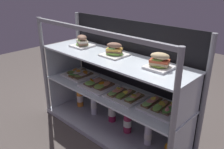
% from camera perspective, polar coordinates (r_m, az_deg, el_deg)
% --- Properties ---
extents(ground_plane, '(6.00, 6.00, 0.02)m').
position_cam_1_polar(ground_plane, '(2.20, 0.00, -13.49)').
color(ground_plane, '#49413D').
rests_on(ground_plane, ground).
extents(case_base_deck, '(1.41, 0.46, 0.04)m').
position_cam_1_polar(case_base_deck, '(2.18, 0.00, -12.84)').
color(case_base_deck, '#B0B3BE').
rests_on(case_base_deck, ground).
extents(case_frame, '(1.41, 0.46, 0.96)m').
position_cam_1_polar(case_frame, '(2.02, 2.37, 0.42)').
color(case_frame, gray).
rests_on(case_frame, ground).
extents(riser_lower_tier, '(1.34, 0.39, 0.34)m').
position_cam_1_polar(riser_lower_tier, '(2.08, 0.00, -8.57)').
color(riser_lower_tier, silver).
rests_on(riser_lower_tier, case_base_deck).
extents(shelf_lower_glass, '(1.36, 0.40, 0.01)m').
position_cam_1_polar(shelf_lower_glass, '(1.99, 0.00, -4.23)').
color(shelf_lower_glass, silver).
rests_on(shelf_lower_glass, riser_lower_tier).
extents(riser_upper_tier, '(1.34, 0.39, 0.29)m').
position_cam_1_polar(riser_upper_tier, '(1.93, 0.00, -0.20)').
color(riser_upper_tier, silver).
rests_on(riser_upper_tier, shelf_lower_glass).
extents(shelf_upper_glass, '(1.36, 0.40, 0.01)m').
position_cam_1_polar(shelf_upper_glass, '(1.88, 0.00, 4.09)').
color(shelf_upper_glass, silver).
rests_on(shelf_upper_glass, riser_upper_tier).
extents(plated_roll_sandwich_near_left_corner, '(0.18, 0.18, 0.11)m').
position_cam_1_polar(plated_roll_sandwich_near_left_corner, '(2.17, -7.23, 7.79)').
color(plated_roll_sandwich_near_left_corner, white).
rests_on(plated_roll_sandwich_near_left_corner, shelf_upper_glass).
extents(plated_roll_sandwich_far_left, '(0.19, 0.19, 0.11)m').
position_cam_1_polar(plated_roll_sandwich_far_left, '(1.89, 0.54, 5.70)').
color(plated_roll_sandwich_far_left, white).
rests_on(plated_roll_sandwich_far_left, shelf_upper_glass).
extents(plated_roll_sandwich_far_right, '(0.17, 0.17, 0.12)m').
position_cam_1_polar(plated_roll_sandwich_far_right, '(1.64, 11.38, 2.90)').
color(plated_roll_sandwich_far_right, white).
rests_on(plated_roll_sandwich_far_right, shelf_upper_glass).
extents(open_sandwich_tray_left_of_center, '(0.28, 0.26, 0.06)m').
position_cam_1_polar(open_sandwich_tray_left_of_center, '(2.31, -7.95, 0.15)').
color(open_sandwich_tray_left_of_center, white).
rests_on(open_sandwich_tray_left_of_center, shelf_lower_glass).
extents(open_sandwich_tray_mid_right, '(0.28, 0.26, 0.06)m').
position_cam_1_polar(open_sandwich_tray_mid_right, '(2.07, -3.34, -2.45)').
color(open_sandwich_tray_mid_right, white).
rests_on(open_sandwich_tray_mid_right, shelf_lower_glass).
extents(open_sandwich_tray_far_left, '(0.28, 0.26, 0.06)m').
position_cam_1_polar(open_sandwich_tray_far_left, '(1.89, 3.17, -4.98)').
color(open_sandwich_tray_far_left, white).
rests_on(open_sandwich_tray_far_left, shelf_lower_glass).
extents(open_sandwich_tray_near_right_corner, '(0.28, 0.26, 0.06)m').
position_cam_1_polar(open_sandwich_tray_near_right_corner, '(1.76, 11.73, -7.63)').
color(open_sandwich_tray_near_right_corner, white).
rests_on(open_sandwich_tray_near_right_corner, shelf_lower_glass).
extents(juice_bottle_near_post, '(0.07, 0.07, 0.24)m').
position_cam_1_polar(juice_bottle_near_post, '(2.46, -7.75, -5.43)').
color(juice_bottle_near_post, orange).
rests_on(juice_bottle_near_post, case_base_deck).
extents(juice_bottle_back_right, '(0.06, 0.06, 0.24)m').
position_cam_1_polar(juice_bottle_back_right, '(2.30, -4.41, -7.23)').
color(juice_bottle_back_right, white).
rests_on(juice_bottle_back_right, case_base_deck).
extents(juice_bottle_front_second, '(0.07, 0.07, 0.25)m').
position_cam_1_polar(juice_bottle_front_second, '(2.19, 0.02, -8.79)').
color(juice_bottle_front_second, '#992049').
rests_on(juice_bottle_front_second, case_base_deck).
extents(juice_bottle_back_left, '(0.07, 0.07, 0.22)m').
position_cam_1_polar(juice_bottle_back_left, '(2.05, 3.79, -11.39)').
color(juice_bottle_back_left, '#9C284B').
rests_on(juice_bottle_back_left, case_base_deck).
extents(juice_bottle_front_fourth, '(0.06, 0.06, 0.23)m').
position_cam_1_polar(juice_bottle_front_fourth, '(1.95, 8.75, -13.98)').
color(juice_bottle_front_fourth, white).
rests_on(juice_bottle_front_fourth, case_base_deck).
extents(orange_fruit_near_left_post, '(0.08, 0.08, 0.08)m').
position_cam_1_polar(orange_fruit_near_left_post, '(1.93, 13.83, -16.76)').
color(orange_fruit_near_left_post, orange).
rests_on(orange_fruit_near_left_post, case_base_deck).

